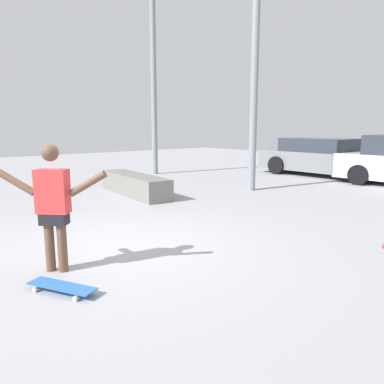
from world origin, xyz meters
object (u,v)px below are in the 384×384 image
skateboard (62,287)px  grind_box (135,185)px  parked_car_grey (322,157)px  skateboarder (53,202)px

skateboard → grind_box: 5.71m
grind_box → parked_car_grey: size_ratio=0.62×
skateboard → parked_car_grey: parked_car_grey is taller
skateboard → grind_box: size_ratio=0.29×
skateboarder → parked_car_grey: skateboarder is taller
grind_box → skateboarder: bearing=-42.0°
skateboarder → skateboard: skateboarder is taller
skateboard → parked_car_grey: 11.15m
skateboard → grind_box: grind_box is taller
skateboard → grind_box: bearing=113.9°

